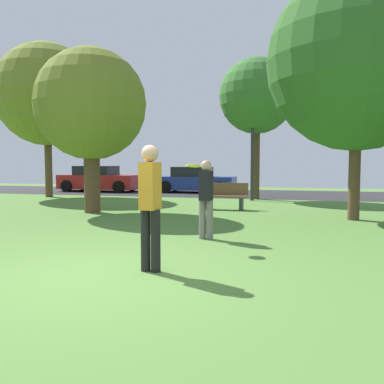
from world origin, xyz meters
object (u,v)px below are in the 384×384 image
at_px(frisbee_disc, 193,166).
at_px(parked_car_red, 99,180).
at_px(birch_tree_lone, 358,61).
at_px(maple_tree_near, 91,105).
at_px(street_lamp_post, 252,147).
at_px(person_thrower, 150,201).
at_px(person_catcher, 206,196).
at_px(park_bench, 224,196).
at_px(oak_tree_right, 257,96).
at_px(oak_tree_left, 47,95).
at_px(parked_car_blue, 195,181).

height_order(frisbee_disc, parked_car_red, frisbee_disc).
bearing_deg(birch_tree_lone, parked_car_red, 144.71).
bearing_deg(maple_tree_near, frisbee_disc, -44.25).
relative_size(maple_tree_near, street_lamp_post, 1.14).
bearing_deg(street_lamp_post, person_thrower, -90.36).
distance_m(person_catcher, street_lamp_post, 9.21).
distance_m(maple_tree_near, person_thrower, 7.93).
height_order(person_thrower, park_bench, person_thrower).
distance_m(maple_tree_near, parked_car_red, 10.47).
bearing_deg(street_lamp_post, maple_tree_near, -128.14).
bearing_deg(oak_tree_right, person_thrower, -90.76).
relative_size(oak_tree_left, person_thrower, 3.87).
xyz_separation_m(birch_tree_lone, person_catcher, (-3.29, -3.85, -3.42)).
xyz_separation_m(person_thrower, parked_car_red, (-8.82, 15.27, -0.37)).
bearing_deg(park_bench, person_thrower, 93.10).
bearing_deg(oak_tree_left, street_lamp_post, 3.63).
xyz_separation_m(oak_tree_right, person_thrower, (-0.17, -12.50, -3.41)).
xyz_separation_m(maple_tree_near, street_lamp_post, (4.39, 5.59, -1.12)).
relative_size(birch_tree_lone, person_catcher, 4.16).
distance_m(frisbee_disc, street_lamp_post, 9.96).
xyz_separation_m(birch_tree_lone, parked_car_red, (-12.31, 8.71, -3.66)).
bearing_deg(street_lamp_post, person_catcher, -89.25).
relative_size(birch_tree_lone, parked_car_red, 1.53).
relative_size(birch_tree_lone, frisbee_disc, 22.67).
bearing_deg(oak_tree_right, person_catcher, -89.83).
bearing_deg(birch_tree_lone, person_catcher, -130.50).
xyz_separation_m(oak_tree_right, park_bench, (-0.61, -4.33, -3.97)).
height_order(person_catcher, street_lamp_post, street_lamp_post).
xyz_separation_m(person_thrower, parked_car_blue, (-3.42, 15.81, -0.39)).
xyz_separation_m(maple_tree_near, person_catcher, (4.51, -3.52, -2.48)).
bearing_deg(oak_tree_right, parked_car_blue, 137.32).
height_order(birch_tree_lone, oak_tree_left, oak_tree_left).
xyz_separation_m(frisbee_disc, parked_car_red, (-8.96, 13.38, -0.86)).
bearing_deg(oak_tree_right, street_lamp_post, -97.58).
relative_size(person_catcher, parked_car_blue, 0.39).
bearing_deg(birch_tree_lone, oak_tree_left, 159.92).
height_order(parked_car_red, street_lamp_post, street_lamp_post).
distance_m(parked_car_red, street_lamp_post, 9.68).
bearing_deg(maple_tree_near, oak_tree_right, 54.49).
distance_m(maple_tree_near, park_bench, 5.22).
bearing_deg(person_thrower, maple_tree_near, 38.87).
distance_m(oak_tree_left, parked_car_blue, 8.48).
bearing_deg(oak_tree_left, person_catcher, -41.98).
relative_size(person_catcher, park_bench, 1.01).
relative_size(maple_tree_near, person_thrower, 2.82).
bearing_deg(oak_tree_right, frisbee_disc, -90.17).
relative_size(oak_tree_right, parked_car_blue, 1.47).
height_order(birch_tree_lone, parked_car_blue, birch_tree_lone).
bearing_deg(person_thrower, park_bench, 7.22).
bearing_deg(birch_tree_lone, street_lamp_post, 122.99).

